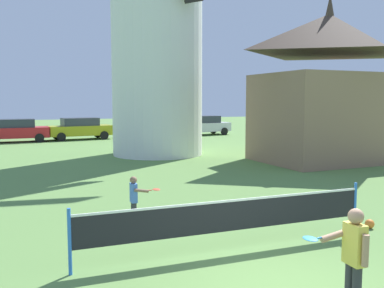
{
  "coord_description": "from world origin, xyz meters",
  "views": [
    {
      "loc": [
        -3.39,
        -5.34,
        2.81
      ],
      "look_at": [
        0.08,
        3.52,
        1.83
      ],
      "focal_mm": 39.64,
      "sensor_mm": 36.0,
      "label": 1
    }
  ],
  "objects": [
    {
      "name": "ground_plane",
      "position": [
        0.0,
        0.0,
        0.0
      ],
      "size": [
        120.0,
        120.0,
        0.0
      ],
      "primitive_type": "plane",
      "color": "#5B8442"
    },
    {
      "name": "windmill",
      "position": [
        2.96,
        15.78,
        7.72
      ],
      "size": [
        8.72,
        5.34,
        15.88
      ],
      "color": "white",
      "rests_on": "ground_plane"
    },
    {
      "name": "tennis_net",
      "position": [
        0.08,
        1.52,
        0.69
      ],
      "size": [
        5.85,
        0.06,
        1.1
      ],
      "color": "blue",
      "rests_on": "ground_plane"
    },
    {
      "name": "player_near",
      "position": [
        0.6,
        -1.04,
        0.79
      ],
      "size": [
        0.77,
        0.56,
        1.39
      ],
      "color": "#333338",
      "rests_on": "ground_plane"
    },
    {
      "name": "player_far",
      "position": [
        -1.14,
        3.97,
        0.62
      ],
      "size": [
        0.67,
        0.45,
        1.09
      ],
      "color": "#333338",
      "rests_on": "ground_plane"
    },
    {
      "name": "stray_ball",
      "position": [
        3.58,
        1.7,
        0.1
      ],
      "size": [
        0.2,
        0.2,
        0.2
      ],
      "primitive_type": "sphere",
      "color": "orange",
      "rests_on": "ground_plane"
    },
    {
      "name": "parked_car_red",
      "position": [
        -4.04,
        25.55,
        0.81
      ],
      "size": [
        4.14,
        1.95,
        1.56
      ],
      "color": "red",
      "rests_on": "ground_plane"
    },
    {
      "name": "parked_car_mustard",
      "position": [
        0.2,
        26.02,
        0.81
      ],
      "size": [
        4.63,
        2.31,
        1.56
      ],
      "color": "#999919",
      "rests_on": "ground_plane"
    },
    {
      "name": "parked_car_blue",
      "position": [
        5.33,
        26.16,
        0.81
      ],
      "size": [
        4.18,
        2.05,
        1.56
      ],
      "color": "#334C99",
      "rests_on": "ground_plane"
    },
    {
      "name": "parked_car_silver",
      "position": [
        10.07,
        26.44,
        0.81
      ],
      "size": [
        4.48,
        2.33,
        1.56
      ],
      "color": "silver",
      "rests_on": "ground_plane"
    },
    {
      "name": "chapel",
      "position": [
        9.53,
        10.62,
        3.28
      ],
      "size": [
        6.47,
        4.85,
        7.6
      ],
      "color": "#937056",
      "rests_on": "ground_plane"
    }
  ]
}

